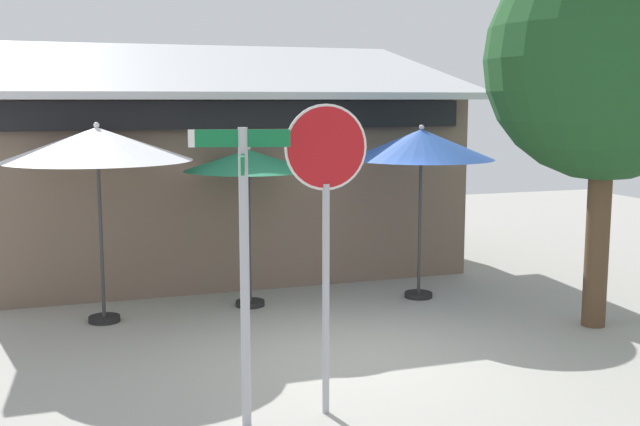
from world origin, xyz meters
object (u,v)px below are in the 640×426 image
Objects in this scene: patio_umbrella_royal_blue_right at (421,145)px; patio_umbrella_forest_green_center at (248,162)px; patio_umbrella_ivory_left at (97,145)px; shade_tree at (617,64)px; stop_sign at (326,198)px; street_sign_post at (244,246)px.

patio_umbrella_forest_green_center is at bearing 172.33° from patio_umbrella_royal_blue_right.
shade_tree reaches higher than patio_umbrella_ivory_left.
stop_sign is 4.25m from patio_umbrella_forest_green_center.
street_sign_post is 4.45m from patio_umbrella_forest_green_center.
patio_umbrella_ivory_left is 7.10m from shade_tree.
stop_sign is 1.26× the size of patio_umbrella_forest_green_center.
patio_umbrella_forest_green_center is at bearing 149.38° from shade_tree.
patio_umbrella_forest_green_center is (1.08, 4.30, 0.43)m from street_sign_post.
street_sign_post is 0.93× the size of stop_sign.
stop_sign is 0.59× the size of shade_tree.
patio_umbrella_ivory_left reaches higher than patio_umbrella_forest_green_center.
stop_sign is at bearing -64.73° from patio_umbrella_ivory_left.
patio_umbrella_forest_green_center is at bearing 86.67° from stop_sign.
street_sign_post is 6.03m from shade_tree.
stop_sign is (0.83, 0.06, 0.41)m from street_sign_post.
patio_umbrella_royal_blue_right is at bearing -7.67° from patio_umbrella_forest_green_center.
patio_umbrella_forest_green_center is (2.16, 0.18, -0.31)m from patio_umbrella_ivory_left.
shade_tree is at bearing 17.08° from street_sign_post.
patio_umbrella_royal_blue_right reaches higher than patio_umbrella_forest_green_center.
shade_tree is (4.41, -2.61, 1.39)m from patio_umbrella_forest_green_center.
patio_umbrella_forest_green_center is (0.25, 4.24, 0.02)m from stop_sign.
street_sign_post is 0.93m from stop_sign.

